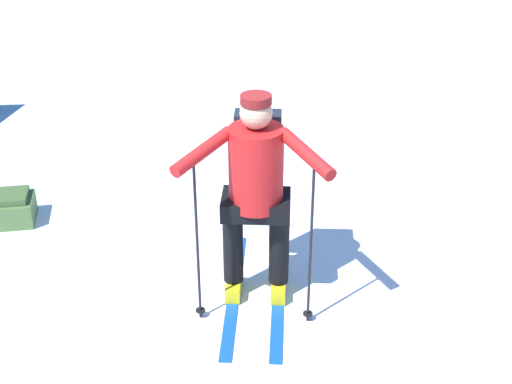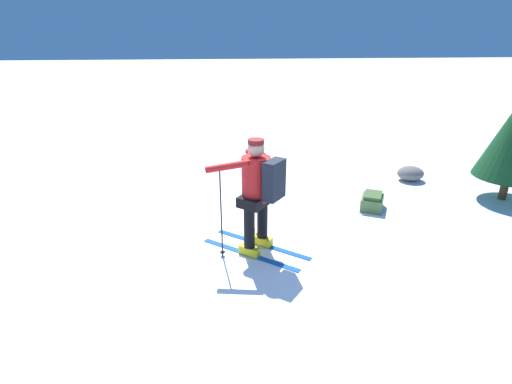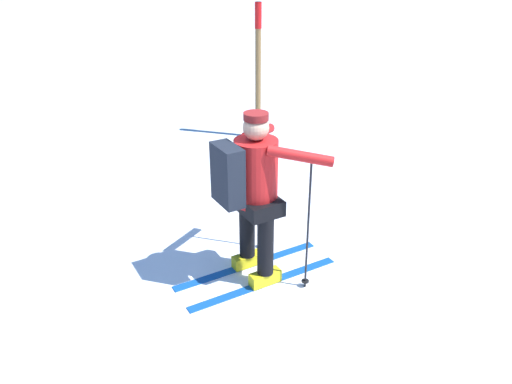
% 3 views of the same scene
% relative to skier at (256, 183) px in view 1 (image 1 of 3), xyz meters
% --- Properties ---
extents(ground_plane, '(80.00, 80.00, 0.00)m').
position_rel_skier_xyz_m(ground_plane, '(0.04, -0.32, -0.94)').
color(ground_plane, white).
extents(skier, '(1.50, 1.33, 1.61)m').
position_rel_skier_xyz_m(skier, '(0.00, 0.00, 0.00)').
color(skier, '#144C9E').
rests_on(skier, ground_plane).
extents(dropped_backpack, '(0.53, 0.59, 0.28)m').
position_rel_skier_xyz_m(dropped_backpack, '(-2.12, -1.23, -0.81)').
color(dropped_backpack, '#4C6B38').
rests_on(dropped_backpack, ground_plane).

